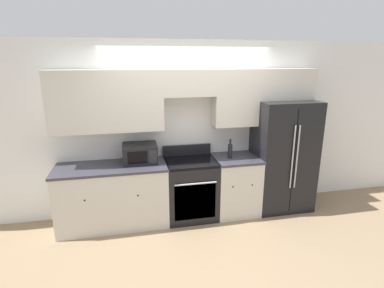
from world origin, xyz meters
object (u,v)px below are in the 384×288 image
Objects in this scene: oven_range at (191,188)px; microwave at (140,153)px; bottle at (230,151)px; refrigerator at (282,155)px.

microwave is (-0.72, 0.09, 0.57)m from oven_range.
microwave is 1.67× the size of bottle.
oven_range is 0.93m from microwave.
refrigerator reaches higher than bottle.
oven_range is 0.61× the size of refrigerator.
microwave is (-2.20, 0.05, 0.16)m from refrigerator.
refrigerator reaches higher than oven_range.
oven_range is 2.19× the size of microwave.
refrigerator is 3.59× the size of microwave.
bottle is (0.60, 0.00, 0.56)m from oven_range.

